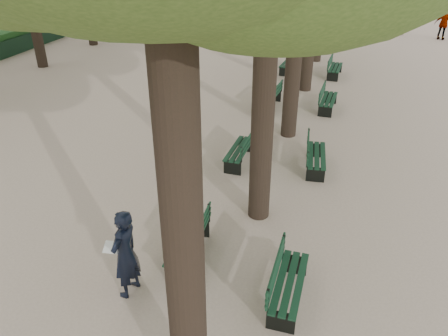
# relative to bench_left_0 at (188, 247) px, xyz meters

# --- Properties ---
(ground) EXTENTS (120.00, 120.00, 0.00)m
(ground) POSITION_rel_bench_left_0_xyz_m (-0.37, -1.00, -0.27)
(ground) COLOR #BAA38D
(ground) RESTS_ON ground
(bench_left_0) EXTENTS (0.67, 1.83, 0.92)m
(bench_left_0) POSITION_rel_bench_left_0_xyz_m (0.00, 0.00, 0.00)
(bench_left_0) COLOR black
(bench_left_0) RESTS_ON ground
(bench_left_1) EXTENTS (0.63, 1.82, 0.92)m
(bench_left_1) POSITION_rel_bench_left_0_xyz_m (0.00, 4.58, 0.00)
(bench_left_1) COLOR black
(bench_left_1) RESTS_ON ground
(bench_left_2) EXTENTS (0.76, 1.85, 0.92)m
(bench_left_2) POSITION_rel_bench_left_0_xyz_m (-0.00, 9.44, 0.00)
(bench_left_2) COLOR black
(bench_left_2) RESTS_ON ground
(bench_left_3) EXTENTS (0.73, 1.84, 0.92)m
(bench_left_3) POSITION_rel_bench_left_0_xyz_m (-0.00, 14.52, 0.00)
(bench_left_3) COLOR black
(bench_left_3) RESTS_ON ground
(bench_right_0) EXTENTS (0.60, 1.81, 0.92)m
(bench_right_0) POSITION_rel_bench_left_0_xyz_m (2.27, -0.66, 0.00)
(bench_right_0) COLOR black
(bench_right_0) RESTS_ON ground
(bench_right_1) EXTENTS (0.74, 1.85, 0.92)m
(bench_right_1) POSITION_rel_bench_left_0_xyz_m (2.27, 4.81, 0.00)
(bench_right_1) COLOR black
(bench_right_1) RESTS_ON ground
(bench_right_2) EXTENTS (0.66, 1.83, 0.92)m
(bench_right_2) POSITION_rel_bench_left_0_xyz_m (2.27, 9.79, 0.00)
(bench_right_2) COLOR black
(bench_right_2) RESTS_ON ground
(bench_right_3) EXTENTS (0.68, 1.83, 0.92)m
(bench_right_3) POSITION_rel_bench_left_0_xyz_m (2.27, 14.36, 0.00)
(bench_right_3) COLOR black
(bench_right_3) RESTS_ON ground
(man_with_map) EXTENTS (0.69, 0.81, 1.90)m
(man_with_map) POSITION_rel_bench_left_0_xyz_m (-0.77, -1.29, 0.68)
(man_with_map) COLOR black
(man_with_map) RESTS_ON ground
(pedestrian_e) EXTENTS (1.69, 1.07, 1.83)m
(pedestrian_e) POSITION_rel_bench_left_0_xyz_m (-6.46, 22.07, 0.64)
(pedestrian_e) COLOR #262628
(pedestrian_e) RESTS_ON ground
(pedestrian_b) EXTENTS (1.09, 0.90, 1.70)m
(pedestrian_b) POSITION_rel_bench_left_0_xyz_m (5.95, 25.17, 0.58)
(pedestrian_b) COLOR #262628
(pedestrian_b) RESTS_ON ground
(pedestrian_a) EXTENTS (0.63, 0.90, 1.71)m
(pedestrian_a) POSITION_rel_bench_left_0_xyz_m (-2.32, 23.51, 0.58)
(pedestrian_a) COLOR #262628
(pedestrian_a) RESTS_ON ground
(pedestrian_c) EXTENTS (1.19, 0.83, 1.93)m
(pedestrian_c) POSITION_rel_bench_left_0_xyz_m (8.36, 24.29, 0.69)
(pedestrian_c) COLOR #262628
(pedestrian_c) RESTS_ON ground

